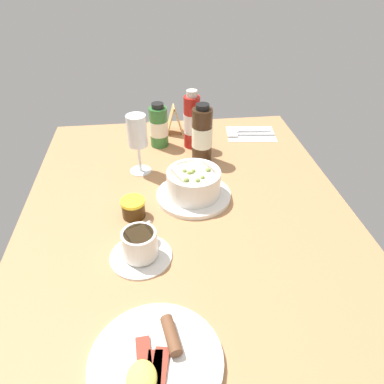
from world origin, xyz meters
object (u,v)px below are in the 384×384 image
at_px(cutlery_setting, 249,133).
at_px(wine_glass, 137,134).
at_px(breakfast_plate, 155,363).
at_px(menu_card, 174,120).
at_px(coffee_cup, 140,246).
at_px(sauce_bottle_green, 159,126).
at_px(porridge_bowl, 194,185).
at_px(jam_jar, 133,207).
at_px(sauce_bottle_brown, 202,135).
at_px(sauce_bottle_red, 192,121).

xyz_separation_m(cutlery_setting, wine_glass, (-0.20, 0.38, 0.12)).
xyz_separation_m(breakfast_plate, menu_card, (0.85, -0.10, 0.04)).
relative_size(coffee_cup, sauce_bottle_green, 0.94).
relative_size(porridge_bowl, sauce_bottle_green, 1.36).
relative_size(porridge_bowl, jam_jar, 3.28).
bearing_deg(jam_jar, wine_glass, -4.70).
xyz_separation_m(porridge_bowl, jam_jar, (-0.06, 0.16, -0.02)).
relative_size(sauce_bottle_green, sauce_bottle_brown, 0.80).
distance_m(cutlery_setting, sauce_bottle_brown, 0.26).
bearing_deg(sauce_bottle_red, wine_glass, 129.17).
relative_size(cutlery_setting, sauce_bottle_red, 0.94).
relative_size(coffee_cup, sauce_bottle_brown, 0.75).
bearing_deg(porridge_bowl, sauce_bottle_red, -5.78).
height_order(cutlery_setting, coffee_cup, coffee_cup).
bearing_deg(breakfast_plate, sauce_bottle_brown, -14.44).
relative_size(porridge_bowl, menu_card, 2.01).
height_order(coffee_cup, menu_card, menu_card).
xyz_separation_m(sauce_bottle_brown, sauce_bottle_red, (0.09, 0.02, 0.00)).
distance_m(coffee_cup, sauce_bottle_green, 0.52).
bearing_deg(cutlery_setting, wine_glass, 117.47).
distance_m(cutlery_setting, coffee_cup, 0.67).
bearing_deg(cutlery_setting, sauce_bottle_brown, 128.66).
bearing_deg(menu_card, sauce_bottle_green, 147.06).
xyz_separation_m(sauce_bottle_red, menu_card, (0.10, 0.05, -0.04)).
height_order(sauce_bottle_red, breakfast_plate, sauce_bottle_red).
bearing_deg(cutlery_setting, breakfast_plate, 155.93).
bearing_deg(sauce_bottle_green, sauce_bottle_brown, -131.55).
relative_size(cutlery_setting, menu_card, 1.81).
bearing_deg(cutlery_setting, jam_jar, 135.48).
bearing_deg(wine_glass, jam_jar, 175.30).
height_order(wine_glass, menu_card, wine_glass).
xyz_separation_m(sauce_bottle_brown, breakfast_plate, (-0.65, 0.17, -0.08)).
height_order(cutlery_setting, jam_jar, jam_jar).
distance_m(coffee_cup, jam_jar, 0.15).
bearing_deg(cutlery_setting, porridge_bowl, 145.30).
xyz_separation_m(coffee_cup, sauce_bottle_red, (0.49, -0.17, 0.06)).
bearing_deg(cutlery_setting, sauce_bottle_red, 105.80).
xyz_separation_m(coffee_cup, breakfast_plate, (-0.25, -0.02, -0.02)).
xyz_separation_m(wine_glass, sauce_bottle_brown, (0.05, -0.19, -0.04)).
relative_size(sauce_bottle_red, breakfast_plate, 0.85).
xyz_separation_m(sauce_bottle_brown, menu_card, (0.20, 0.07, -0.04)).
distance_m(cutlery_setting, jam_jar, 0.57).
bearing_deg(sauce_bottle_green, coffee_cup, 172.87).
distance_m(sauce_bottle_green, breakfast_plate, 0.77).
relative_size(cutlery_setting, sauce_bottle_brown, 0.98).
bearing_deg(sauce_bottle_red, menu_card, 25.47).
relative_size(wine_glass, sauce_bottle_red, 0.93).
relative_size(cutlery_setting, wine_glass, 1.01).
bearing_deg(wine_glass, coffee_cup, 179.99).
height_order(jam_jar, sauce_bottle_green, sauce_bottle_green).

